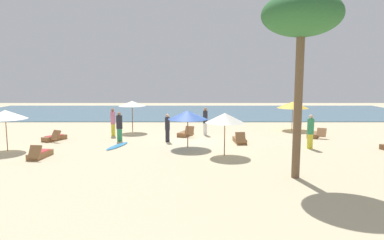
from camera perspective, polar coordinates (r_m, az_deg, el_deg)
name	(u,v)px	position (r m, az deg, el deg)	size (l,w,h in m)	color
ground_plane	(191,142)	(20.92, -0.19, -3.71)	(60.00, 60.00, 0.00)	beige
ocean_water	(192,112)	(37.74, -0.01, 1.31)	(48.00, 16.00, 0.06)	#476B7F
umbrella_0	(189,115)	(19.08, -0.52, 0.85)	(2.21, 2.21, 2.10)	brown
umbrella_1	(294,105)	(26.55, 16.57, 2.42)	(2.29, 2.29, 2.11)	olive
umbrella_2	(7,114)	(20.78, -28.37, 0.82)	(2.23, 2.23, 2.21)	olive
umbrella_3	(226,118)	(17.31, 5.67, 0.35)	(1.99, 1.99, 2.17)	brown
umbrella_4	(133,104)	(24.78, -9.70, 2.71)	(1.94, 1.94, 2.23)	brown
lounger_0	(187,133)	(23.05, -0.82, -2.24)	(1.16, 1.73, 0.74)	brown
lounger_2	(56,138)	(23.08, -21.63, -2.73)	(1.30, 1.73, 0.73)	brown
lounger_3	(241,140)	(20.91, 8.11, -3.31)	(0.70, 1.68, 0.74)	olive
lounger_4	(315,135)	(23.98, 19.76, -2.31)	(1.28, 1.79, 0.67)	brown
lounger_5	(41,154)	(18.58, -23.74, -5.20)	(0.76, 1.69, 0.74)	olive
person_0	(206,121)	(23.38, 2.42, -0.14)	(0.36, 0.36, 1.87)	white
person_1	(169,128)	(20.97, -3.89, -1.26)	(0.36, 0.36, 1.72)	#26262D
person_2	(121,127)	(21.57, -11.75, -1.08)	(0.53, 0.53, 1.81)	#338C59
person_3	(114,122)	(23.52, -12.77, -0.27)	(0.43, 0.43, 1.87)	yellow
person_4	(312,132)	(20.05, 19.25, -1.82)	(0.48, 0.48, 1.90)	yellow
palm_1	(303,18)	(14.04, 17.92, 15.82)	(3.02, 3.02, 7.13)	brown
surfboard	(119,146)	(20.15, -12.06, -4.20)	(1.10, 2.35, 0.07)	#338CCC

